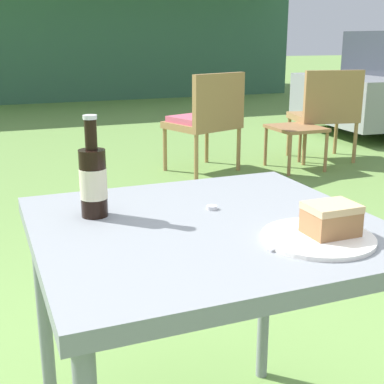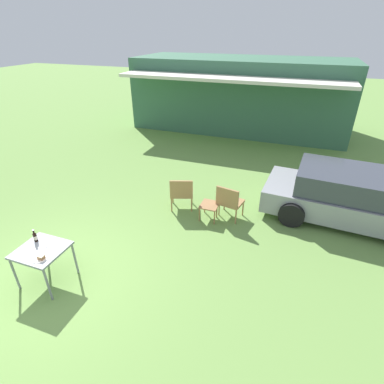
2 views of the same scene
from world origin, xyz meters
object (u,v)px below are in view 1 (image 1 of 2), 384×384
at_px(wicker_chair_plain, 327,110).
at_px(wicker_chair_cushioned, 207,117).
at_px(cola_bottle_near, 93,180).
at_px(garden_side_table, 296,132).
at_px(patio_table, 207,252).
at_px(cake_on_plate, 325,228).

bearing_deg(wicker_chair_plain, wicker_chair_cushioned, 10.52).
height_order(wicker_chair_cushioned, wicker_chair_plain, same).
distance_m(wicker_chair_plain, cola_bottle_near, 4.20).
relative_size(wicker_chair_cushioned, cola_bottle_near, 3.50).
distance_m(wicker_chair_cushioned, garden_side_table, 0.84).
relative_size(garden_side_table, cola_bottle_near, 1.88).
bearing_deg(patio_table, wicker_chair_plain, 50.53).
relative_size(wicker_chair_cushioned, cake_on_plate, 3.53).
xyz_separation_m(cake_on_plate, cola_bottle_near, (-0.44, 0.35, 0.07)).
distance_m(garden_side_table, cola_bottle_near, 3.81).
bearing_deg(wicker_chair_plain, patio_table, 62.15).
bearing_deg(patio_table, garden_side_table, 54.10).
xyz_separation_m(wicker_chair_plain, patio_table, (-2.63, -3.20, 0.17)).
height_order(wicker_chair_plain, garden_side_table, wicker_chair_plain).
distance_m(patio_table, cola_bottle_near, 0.33).
distance_m(wicker_chair_cushioned, patio_table, 3.51).
height_order(wicker_chair_plain, cola_bottle_near, cola_bottle_near).
relative_size(cake_on_plate, cola_bottle_near, 0.99).
distance_m(wicker_chair_plain, cake_on_plate, 4.19).
xyz_separation_m(patio_table, cola_bottle_near, (-0.24, 0.15, 0.17)).
xyz_separation_m(wicker_chair_cushioned, patio_table, (-1.39, -3.22, 0.17)).
height_order(patio_table, cake_on_plate, cake_on_plate).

